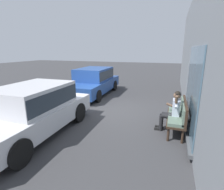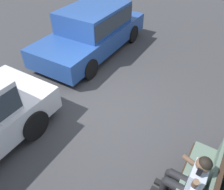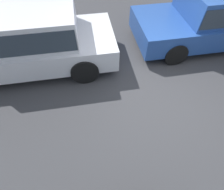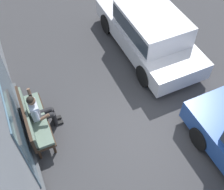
# 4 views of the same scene
# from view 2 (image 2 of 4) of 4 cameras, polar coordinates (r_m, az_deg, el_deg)

# --- Properties ---
(ground_plane) EXTENTS (60.00, 60.00, 0.00)m
(ground_plane) POSITION_cam_2_polar(r_m,az_deg,el_deg) (5.83, -3.57, -2.46)
(ground_plane) COLOR #38383A
(bench) EXTENTS (1.80, 0.55, 1.02)m
(bench) POSITION_cam_2_polar(r_m,az_deg,el_deg) (4.03, 22.50, -21.21)
(bench) COLOR #332319
(bench) RESTS_ON ground_plane
(person_on_phone) EXTENTS (0.73, 0.74, 1.35)m
(person_on_phone) POSITION_cam_2_polar(r_m,az_deg,el_deg) (3.86, 19.35, -20.10)
(person_on_phone) COLOR black
(person_on_phone) RESTS_ON ground_plane
(parked_car_near) EXTENTS (4.66, 2.07, 1.55)m
(parked_car_near) POSITION_cam_2_polar(r_m,az_deg,el_deg) (7.95, -4.99, 16.95)
(parked_car_near) COLOR #23478E
(parked_car_near) RESTS_ON ground_plane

